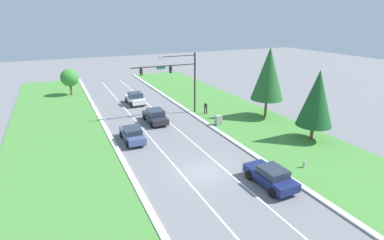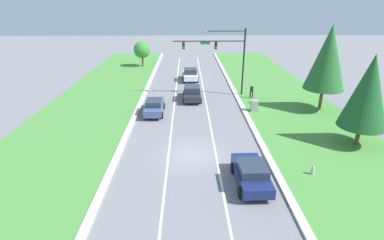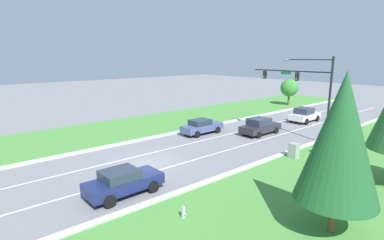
# 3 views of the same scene
# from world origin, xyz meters

# --- Properties ---
(ground_plane) EXTENTS (160.00, 160.00, 0.00)m
(ground_plane) POSITION_xyz_m (0.00, 0.00, 0.00)
(ground_plane) COLOR slate
(curb_strip_right) EXTENTS (0.50, 90.00, 0.15)m
(curb_strip_right) POSITION_xyz_m (5.65, 0.00, 0.07)
(curb_strip_right) COLOR beige
(curb_strip_right) RESTS_ON ground_plane
(curb_strip_left) EXTENTS (0.50, 90.00, 0.15)m
(curb_strip_left) POSITION_xyz_m (-5.65, 0.00, 0.07)
(curb_strip_left) COLOR beige
(curb_strip_left) RESTS_ON ground_plane
(grass_verge_right) EXTENTS (10.00, 90.00, 0.08)m
(grass_verge_right) POSITION_xyz_m (10.90, 0.00, 0.04)
(grass_verge_right) COLOR #4C8E3D
(grass_verge_right) RESTS_ON ground_plane
(grass_verge_left) EXTENTS (10.00, 90.00, 0.08)m
(grass_verge_left) POSITION_xyz_m (-10.90, 0.00, 0.04)
(grass_verge_left) COLOR #4C8E3D
(grass_verge_left) RESTS_ON ground_plane
(lane_stripe_inner_left) EXTENTS (0.14, 81.00, 0.01)m
(lane_stripe_inner_left) POSITION_xyz_m (-1.80, 0.00, 0.00)
(lane_stripe_inner_left) COLOR white
(lane_stripe_inner_left) RESTS_ON ground_plane
(lane_stripe_inner_right) EXTENTS (0.14, 81.00, 0.01)m
(lane_stripe_inner_right) POSITION_xyz_m (1.80, 0.00, 0.00)
(lane_stripe_inner_right) COLOR white
(lane_stripe_inner_right) RESTS_ON ground_plane
(traffic_signal_mast) EXTENTS (8.42, 0.41, 7.90)m
(traffic_signal_mast) POSITION_xyz_m (3.92, 15.09, 5.29)
(traffic_signal_mast) COLOR black
(traffic_signal_mast) RESTS_ON ground_plane
(white_sedan) EXTENTS (2.28, 4.50, 1.76)m
(white_sedan) POSITION_xyz_m (0.13, 22.36, 0.89)
(white_sedan) COLOR white
(white_sedan) RESTS_ON ground_plane
(slate_blue_sedan) EXTENTS (1.93, 4.60, 1.55)m
(slate_blue_sedan) POSITION_xyz_m (-3.72, 8.85, 0.80)
(slate_blue_sedan) COLOR #475684
(slate_blue_sedan) RESTS_ON ground_plane
(navy_sedan) EXTENTS (2.12, 4.50, 1.55)m
(navy_sedan) POSITION_xyz_m (3.64, -3.97, 0.80)
(navy_sedan) COLOR navy
(navy_sedan) RESTS_ON ground_plane
(charcoal_sedan) EXTENTS (2.13, 4.68, 1.69)m
(charcoal_sedan) POSITION_xyz_m (0.23, 13.37, 0.83)
(charcoal_sedan) COLOR #28282D
(charcoal_sedan) RESTS_ON ground_plane
(utility_cabinet) EXTENTS (0.70, 0.60, 1.24)m
(utility_cabinet) POSITION_xyz_m (6.62, 9.22, 0.62)
(utility_cabinet) COLOR #9E9E99
(utility_cabinet) RESTS_ON ground_plane
(pedestrian) EXTENTS (0.43, 0.34, 1.69)m
(pedestrian) POSITION_xyz_m (7.25, 13.69, 0.94)
(pedestrian) COLOR black
(pedestrian) RESTS_ON ground_plane
(fire_hydrant) EXTENTS (0.34, 0.20, 0.70)m
(fire_hydrant) POSITION_xyz_m (7.99, -3.00, 0.34)
(fire_hydrant) COLOR #B7B7BC
(fire_hydrant) RESTS_ON ground_plane
(oak_near_left_tree) EXTENTS (2.81, 2.81, 4.32)m
(oak_near_left_tree) POSITION_xyz_m (-8.00, 31.83, 2.90)
(oak_near_left_tree) COLOR brown
(oak_near_left_tree) RESTS_ON ground_plane
(conifer_far_right_tree) EXTENTS (3.56, 3.56, 7.34)m
(conifer_far_right_tree) POSITION_xyz_m (13.28, 1.37, 4.49)
(conifer_far_right_tree) COLOR brown
(conifer_far_right_tree) RESTS_ON ground_plane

